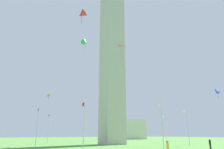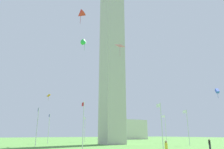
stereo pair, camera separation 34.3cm
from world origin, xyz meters
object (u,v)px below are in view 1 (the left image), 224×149
(flagpole_e, at_px, (37,125))
(person_black_shirt, at_px, (210,144))
(flagpole_ne, at_px, (49,127))
(flagpole_s, at_px, (162,123))
(kite_red_delta, at_px, (82,14))
(kite_green_delta, at_px, (85,42))
(distant_building, at_px, (124,130))
(kite_blue_box, at_px, (217,91))
(person_yellow_shirt, at_px, (168,148))
(kite_pink_diamond, at_px, (121,46))
(kite_orange_diamond, at_px, (49,96))
(flagpole_n, at_px, (85,128))
(flagpole_nw, at_px, (126,128))
(flagpole_w, at_px, (165,127))
(flagpole_sw, at_px, (188,125))
(obelisk_monument, at_px, (112,54))
(flagpole_se, at_px, (84,122))

(flagpole_e, bearing_deg, person_black_shirt, -136.78)
(person_black_shirt, bearing_deg, flagpole_ne, 48.59)
(flagpole_s, relative_size, kite_red_delta, 3.55)
(person_black_shirt, distance_m, kite_green_delta, 28.31)
(distant_building, bearing_deg, flagpole_ne, 126.82)
(kite_red_delta, relative_size, kite_blue_box, 1.16)
(person_yellow_shirt, distance_m, kite_pink_diamond, 17.07)
(kite_orange_diamond, distance_m, distant_building, 67.73)
(flagpole_n, xyz_separation_m, kite_orange_diamond, (-15.71, 15.51, 6.56))
(kite_orange_diamond, bearing_deg, flagpole_nw, -69.44)
(flagpole_ne, bearing_deg, person_yellow_shirt, -174.00)
(flagpole_s, bearing_deg, flagpole_w, -45.00)
(flagpole_sw, relative_size, flagpole_w, 1.00)
(kite_pink_diamond, distance_m, kite_orange_diamond, 23.06)
(obelisk_monument, xyz_separation_m, person_black_shirt, (-23.47, -4.38, -22.69))
(flagpole_s, height_order, distant_building, distant_building)
(flagpole_e, xyz_separation_m, kite_blue_box, (-22.62, -27.44, 5.79))
(person_yellow_shirt, bearing_deg, kite_pink_diamond, 16.49)
(flagpole_nw, height_order, distant_building, distant_building)
(flagpole_w, height_order, kite_blue_box, kite_blue_box)
(flagpole_ne, distance_m, distant_building, 58.42)
(flagpole_w, bearing_deg, flagpole_ne, 67.50)
(flagpole_ne, height_order, kite_blue_box, kite_blue_box)
(flagpole_e, xyz_separation_m, flagpole_se, (-12.53, -5.19, 0.00))
(kite_green_delta, bearing_deg, flagpole_ne, 1.09)
(flagpole_n, relative_size, flagpole_sw, 1.00)
(kite_blue_box, height_order, kite_green_delta, kite_green_delta)
(person_black_shirt, relative_size, person_yellow_shirt, 1.02)
(flagpole_sw, relative_size, person_black_shirt, 4.55)
(flagpole_e, height_order, kite_red_delta, kite_red_delta)
(flagpole_n, relative_size, kite_blue_box, 4.11)
(flagpole_sw, bearing_deg, kite_blue_box, 164.39)
(flagpole_sw, bearing_deg, flagpole_ne, 45.00)
(person_black_shirt, bearing_deg, kite_orange_diamond, 61.37)
(flagpole_ne, distance_m, flagpole_nw, 25.07)
(kite_pink_diamond, bearing_deg, kite_blue_box, -98.77)
(kite_pink_diamond, bearing_deg, kite_orange_diamond, 15.45)
(flagpole_sw, relative_size, person_yellow_shirt, 4.62)
(obelisk_monument, bearing_deg, kite_blue_box, -156.70)
(flagpole_n, xyz_separation_m, flagpole_ne, (-5.19, 12.53, 0.00))
(kite_blue_box, bearing_deg, flagpole_sw, -15.61)
(kite_blue_box, height_order, kite_orange_diamond, kite_orange_diamond)
(kite_pink_diamond, height_order, distant_building, kite_pink_diamond)
(distant_building, bearing_deg, flagpole_s, 152.32)
(obelisk_monument, relative_size, flagpole_ne, 6.03)
(flagpole_sw, bearing_deg, flagpole_e, 67.50)
(flagpole_n, distance_m, kite_red_delta, 44.90)
(flagpole_e, xyz_separation_m, distant_building, (47.54, -51.96, 0.28))
(flagpole_nw, bearing_deg, kite_orange_diamond, 110.56)
(kite_blue_box, bearing_deg, kite_orange_diamond, 45.68)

